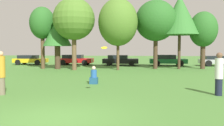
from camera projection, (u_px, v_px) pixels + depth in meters
ground_plane at (54, 118)px, 7.15m from camera, size 120.00×120.00×0.00m
person_thrower at (1, 73)px, 10.73m from camera, size 0.35×0.35×1.93m
person_catcher at (219, 74)px, 10.58m from camera, size 0.35×0.35×1.87m
frisbee at (104, 48)px, 10.49m from camera, size 0.27×0.25×0.10m
bystander_sitting at (94, 77)px, 14.10m from camera, size 0.45×0.38×1.02m
tree_0 at (42, 24)px, 24.38m from camera, size 2.51×2.51×6.18m
tree_1 at (57, 32)px, 24.14m from camera, size 2.82×2.82×5.10m
tree_2 at (74, 19)px, 22.93m from camera, size 3.96×3.96×6.77m
tree_3 at (118, 22)px, 23.05m from camera, size 3.72×3.72×6.76m
tree_4 at (156, 21)px, 24.28m from camera, size 4.07×4.07×6.84m
tree_5 at (180, 15)px, 24.10m from camera, size 3.89×3.89×7.27m
tree_6 at (203, 30)px, 24.16m from camera, size 2.75×2.75×5.68m
parked_car_yellow at (30, 60)px, 30.63m from camera, size 4.03×1.99×1.20m
parked_car_red at (75, 59)px, 30.27m from camera, size 4.31×2.08×1.26m
parked_car_black at (120, 60)px, 29.49m from camera, size 4.27×2.17×1.24m
parked_car_green at (167, 60)px, 28.91m from camera, size 4.32×2.00×1.29m
parked_car_silver at (217, 60)px, 28.29m from camera, size 3.97×2.09×1.18m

